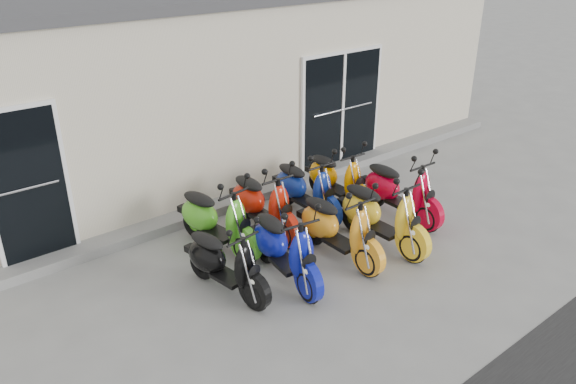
% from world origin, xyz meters
% --- Properties ---
extents(ground, '(80.00, 80.00, 0.00)m').
position_xyz_m(ground, '(0.00, 0.00, 0.00)').
color(ground, gray).
rests_on(ground, ground).
extents(building, '(14.00, 6.00, 3.20)m').
position_xyz_m(building, '(0.00, 5.20, 1.60)').
color(building, beige).
rests_on(building, ground).
extents(front_step, '(14.00, 0.40, 0.15)m').
position_xyz_m(front_step, '(0.00, 2.02, 0.07)').
color(front_step, gray).
rests_on(front_step, ground).
extents(door_left, '(1.07, 0.08, 2.22)m').
position_xyz_m(door_left, '(-3.20, 2.17, 1.26)').
color(door_left, black).
rests_on(door_left, front_step).
extents(door_right, '(2.02, 0.08, 2.22)m').
position_xyz_m(door_right, '(2.60, 2.17, 1.26)').
color(door_right, black).
rests_on(door_right, front_step).
extents(scooter_front_black, '(0.79, 1.64, 1.17)m').
position_xyz_m(scooter_front_black, '(-1.58, -0.07, 0.58)').
color(scooter_front_black, black).
rests_on(scooter_front_black, ground).
extents(scooter_front_blue, '(0.85, 1.78, 1.26)m').
position_xyz_m(scooter_front_blue, '(-0.80, -0.32, 0.63)').
color(scooter_front_blue, '#0E189D').
rests_on(scooter_front_blue, ground).
extents(scooter_front_orange_a, '(0.63, 1.72, 1.27)m').
position_xyz_m(scooter_front_orange_a, '(0.14, -0.37, 0.64)').
color(scooter_front_orange_a, '#FF9F1E').
rests_on(scooter_front_orange_a, ground).
extents(scooter_front_orange_b, '(0.65, 1.79, 1.32)m').
position_xyz_m(scooter_front_orange_b, '(0.89, -0.49, 0.66)').
color(scooter_front_orange_b, yellow).
rests_on(scooter_front_orange_b, ground).
extents(scooter_front_red, '(0.68, 1.76, 1.28)m').
position_xyz_m(scooter_front_red, '(1.80, -0.07, 0.64)').
color(scooter_front_red, '#BD0221').
rests_on(scooter_front_red, ground).
extents(scooter_back_green, '(0.89, 1.80, 1.27)m').
position_xyz_m(scooter_back_green, '(-1.06, 0.94, 0.64)').
color(scooter_back_green, '#53BF26').
rests_on(scooter_back_green, ground).
extents(scooter_back_red, '(0.67, 1.75, 1.28)m').
position_xyz_m(scooter_back_red, '(-0.23, 0.93, 0.64)').
color(scooter_back_red, red).
rests_on(scooter_back_red, ground).
extents(scooter_back_blue, '(0.66, 1.71, 1.25)m').
position_xyz_m(scooter_back_blue, '(0.66, 0.95, 0.62)').
color(scooter_back_blue, navy).
rests_on(scooter_back_blue, ground).
extents(scooter_back_yellow, '(0.67, 1.66, 1.20)m').
position_xyz_m(scooter_back_yellow, '(1.39, 0.98, 0.60)').
color(scooter_back_yellow, '#F69200').
rests_on(scooter_back_yellow, ground).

